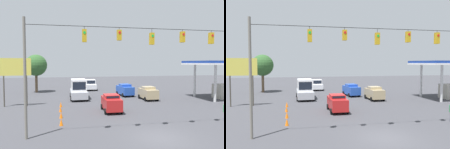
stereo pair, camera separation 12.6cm
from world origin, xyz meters
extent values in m
plane|color=#3D3D42|center=(0.00, 0.00, 0.00)|extent=(140.00, 140.00, 0.00)
cylinder|color=slate|center=(9.54, -1.72, 4.36)|extent=(0.20, 0.20, 8.72)
cylinder|color=black|center=(0.00, -1.72, 8.19)|extent=(19.08, 0.04, 0.04)
cube|color=gold|center=(-5.33, -1.72, 7.56)|extent=(0.32, 0.36, 0.94)
cylinder|color=black|center=(-5.33, -1.72, 8.11)|extent=(0.03, 0.03, 0.16)
cylinder|color=red|center=(-5.33, -1.53, 7.77)|extent=(0.20, 0.02, 0.20)
cube|color=gold|center=(-2.67, -1.72, 7.60)|extent=(0.32, 0.36, 0.88)
cylinder|color=black|center=(-2.67, -1.72, 8.11)|extent=(0.03, 0.03, 0.16)
cylinder|color=red|center=(-2.67, -1.53, 7.79)|extent=(0.20, 0.02, 0.20)
cube|color=gold|center=(0.00, -1.72, 7.39)|extent=(0.32, 0.36, 0.94)
cylinder|color=black|center=(0.00, -1.72, 8.03)|extent=(0.03, 0.03, 0.33)
cylinder|color=green|center=(0.00, -1.53, 7.60)|extent=(0.20, 0.02, 0.20)
cube|color=gold|center=(2.67, -1.72, 7.61)|extent=(0.32, 0.36, 0.79)
cylinder|color=black|center=(2.67, -1.72, 8.10)|extent=(0.03, 0.03, 0.19)
cylinder|color=red|center=(2.67, -1.53, 7.79)|extent=(0.20, 0.02, 0.20)
cube|color=gold|center=(5.33, -1.72, 7.50)|extent=(0.32, 0.36, 0.93)
cylinder|color=black|center=(5.33, -1.72, 8.08)|extent=(0.03, 0.03, 0.23)
cylinder|color=green|center=(5.33, -1.53, 7.71)|extent=(0.20, 0.02, 0.20)
cube|color=#234CB2|center=(-2.95, -20.23, 0.96)|extent=(2.16, 4.31, 1.27)
cube|color=#234CB2|center=(-2.95, -20.23, 1.77)|extent=(1.79, 1.98, 0.36)
cube|color=black|center=(-2.86, -21.16, 1.77)|extent=(1.40, 0.16, 0.25)
cylinder|color=black|center=(-3.70, -21.67, 0.32)|extent=(0.28, 0.66, 0.64)
cylinder|color=black|center=(-1.94, -21.49, 0.32)|extent=(0.28, 0.66, 0.64)
cylinder|color=black|center=(-3.96, -18.97, 0.32)|extent=(0.28, 0.66, 0.64)
cylinder|color=black|center=(-2.21, -18.80, 0.32)|extent=(0.28, 0.66, 0.64)
cube|color=#A8AAB2|center=(4.79, -18.72, 0.82)|extent=(2.35, 6.17, 1.00)
cube|color=silver|center=(4.79, -19.03, 2.14)|extent=(2.16, 3.95, 1.64)
cube|color=black|center=(4.79, -17.04, 2.14)|extent=(1.87, 0.02, 1.15)
cylinder|color=black|center=(5.96, -16.71, 0.32)|extent=(0.22, 0.64, 0.64)
cylinder|color=black|center=(3.62, -16.71, 0.32)|extent=(0.22, 0.64, 0.64)
cylinder|color=black|center=(5.96, -20.72, 0.32)|extent=(0.22, 0.64, 0.64)
cylinder|color=black|center=(3.62, -20.72, 0.32)|extent=(0.22, 0.64, 0.64)
cube|color=red|center=(1.71, -9.18, 0.94)|extent=(1.82, 4.05, 1.25)
cube|color=red|center=(1.71, -9.18, 1.75)|extent=(1.64, 1.79, 0.36)
cube|color=black|center=(1.72, -8.29, 1.75)|extent=(1.40, 0.04, 0.25)
cylinder|color=black|center=(2.60, -7.89, 0.32)|extent=(0.23, 0.64, 0.64)
cylinder|color=black|center=(0.85, -7.86, 0.32)|extent=(0.23, 0.64, 0.64)
cylinder|color=black|center=(2.56, -10.50, 0.32)|extent=(0.23, 0.64, 0.64)
cylinder|color=black|center=(0.81, -10.47, 0.32)|extent=(0.23, 0.64, 0.64)
cube|color=tan|center=(-5.25, -15.69, 0.96)|extent=(1.90, 3.84, 1.28)
cube|color=tan|center=(-5.25, -15.69, 1.78)|extent=(1.72, 1.70, 0.36)
cube|color=black|center=(-5.24, -16.54, 1.78)|extent=(1.47, 0.05, 0.25)
cylinder|color=black|center=(-6.15, -16.95, 0.32)|extent=(0.23, 0.64, 0.64)
cylinder|color=black|center=(-4.31, -16.91, 0.32)|extent=(0.23, 0.64, 0.64)
cylinder|color=black|center=(-6.19, -14.47, 0.32)|extent=(0.23, 0.64, 0.64)
cylinder|color=black|center=(-4.35, -14.44, 0.32)|extent=(0.23, 0.64, 0.64)
cube|color=silver|center=(1.78, -29.62, 0.77)|extent=(2.03, 5.37, 0.90)
cube|color=silver|center=(1.78, -28.98, 1.67)|extent=(1.85, 1.94, 0.90)
cube|color=black|center=(1.79, -28.00, 1.67)|extent=(1.60, 0.03, 0.63)
cylinder|color=black|center=(2.79, -27.88, 0.32)|extent=(0.22, 0.64, 0.64)
cylinder|color=black|center=(0.79, -27.87, 0.32)|extent=(0.22, 0.64, 0.64)
cylinder|color=black|center=(2.77, -31.37, 0.32)|extent=(0.22, 0.64, 0.64)
cylinder|color=black|center=(0.77, -31.36, 0.32)|extent=(0.22, 0.64, 0.64)
cone|color=orange|center=(7.14, -4.62, 0.32)|extent=(0.32, 0.32, 0.65)
cone|color=orange|center=(7.20, -7.25, 0.32)|extent=(0.32, 0.32, 0.65)
cone|color=orange|center=(7.31, -10.12, 0.32)|extent=(0.32, 0.32, 0.65)
cone|color=orange|center=(7.33, -12.83, 0.32)|extent=(0.32, 0.32, 0.65)
cylinder|color=silver|center=(-13.73, -16.91, 2.72)|extent=(0.36, 0.36, 5.44)
cylinder|color=silver|center=(-13.73, -11.97, 2.72)|extent=(0.36, 0.36, 5.44)
cylinder|color=#4C473D|center=(11.54, -14.47, 1.94)|extent=(0.16, 0.16, 3.88)
cylinder|color=#4C473D|center=(14.22, -14.47, 1.94)|extent=(0.16, 0.16, 3.88)
cube|color=#D8CC4C|center=(12.88, -14.47, 4.98)|extent=(3.82, 0.12, 2.19)
cylinder|color=brown|center=(11.98, -27.52, 1.98)|extent=(0.47, 0.47, 3.96)
sphere|color=#2D5628|center=(11.98, -27.52, 5.04)|extent=(3.93, 3.93, 3.93)
camera|label=1|loc=(6.75, 14.65, 5.49)|focal=35.00mm
camera|label=2|loc=(6.63, 14.68, 5.49)|focal=35.00mm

